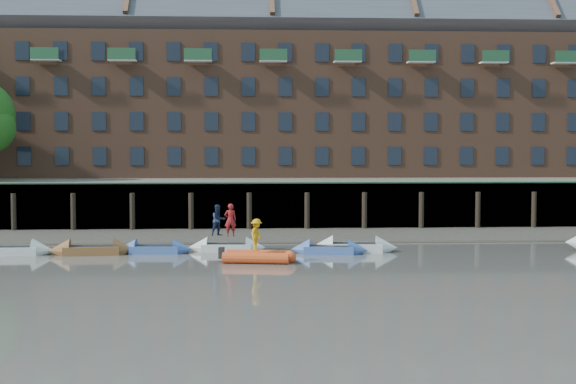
{
  "coord_description": "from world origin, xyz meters",
  "views": [
    {
      "loc": [
        -2.27,
        -33.37,
        5.81
      ],
      "look_at": [
        0.15,
        12.0,
        3.2
      ],
      "focal_mm": 50.0,
      "sensor_mm": 36.0,
      "label": 1
    }
  ],
  "objects": [
    {
      "name": "rowboat_4",
      "position": [
        2.25,
        9.5,
        0.21
      ],
      "size": [
        4.3,
        1.88,
        1.21
      ],
      "rotation": [
        0.0,
        0.0,
        -0.17
      ],
      "color": "#4261AA",
      "rests_on": "ground"
    },
    {
      "name": "person_rower_b",
      "position": [
        -3.77,
        10.97,
        1.7
      ],
      "size": [
        1.05,
        0.97,
        1.74
      ],
      "primitive_type": "imported",
      "rotation": [
        0.0,
        0.0,
        0.46
      ],
      "color": "#19233F",
      "rests_on": "rowboat_3"
    },
    {
      "name": "bank_terrace",
      "position": [
        0.0,
        36.0,
        1.6
      ],
      "size": [
        110.0,
        28.0,
        3.2
      ],
      "primitive_type": "cube",
      "color": "#5E594D",
      "rests_on": "ground"
    },
    {
      "name": "ground",
      "position": [
        0.0,
        0.0,
        0.0
      ],
      "size": [
        220.0,
        220.0,
        0.0
      ],
      "primitive_type": "plane",
      "color": "#615C55",
      "rests_on": "ground"
    },
    {
      "name": "rowboat_0",
      "position": [
        -14.78,
        9.85,
        0.23
      ],
      "size": [
        4.52,
        1.47,
        1.3
      ],
      "rotation": [
        0.0,
        0.0,
        0.04
      ],
      "color": "silver",
      "rests_on": "ground"
    },
    {
      "name": "rowboat_1",
      "position": [
        -10.5,
        9.82,
        0.24
      ],
      "size": [
        4.67,
        1.7,
        1.33
      ],
      "rotation": [
        0.0,
        0.0,
        0.08
      ],
      "color": "brown",
      "rests_on": "ground"
    },
    {
      "name": "person_rib_crew",
      "position": [
        -1.72,
        6.59,
        1.38
      ],
      "size": [
        0.94,
        1.17,
        1.59
      ],
      "primitive_type": "imported",
      "rotation": [
        0.0,
        0.0,
        1.18
      ],
      "color": "orange",
      "rests_on": "rib_tender"
    },
    {
      "name": "apartment_terrace",
      "position": [
        -0.0,
        36.99,
        12.82
      ],
      "size": [
        80.6,
        15.56,
        20.98
      ],
      "color": "brown",
      "rests_on": "bank_terrace"
    },
    {
      "name": "mud_band",
      "position": [
        0.0,
        14.6,
        0.0
      ],
      "size": [
        110.0,
        1.6,
        0.1
      ],
      "primitive_type": "cube",
      "color": "#4C4336",
      "rests_on": "ground"
    },
    {
      "name": "rowboat_2",
      "position": [
        -7.18,
        10.18,
        0.21
      ],
      "size": [
        4.15,
        1.42,
        1.19
      ],
      "rotation": [
        0.0,
        0.0,
        -0.06
      ],
      "color": "#4261AA",
      "rests_on": "ground"
    },
    {
      "name": "foreshore",
      "position": [
        0.0,
        18.0,
        0.0
      ],
      "size": [
        110.0,
        8.0,
        0.5
      ],
      "primitive_type": "cube",
      "color": "#3D382F",
      "rests_on": "ground"
    },
    {
      "name": "river_wall",
      "position": [
        -0.0,
        22.38,
        1.59
      ],
      "size": [
        110.0,
        1.23,
        3.3
      ],
      "color": "#2D2A26",
      "rests_on": "ground"
    },
    {
      "name": "person_rower_a",
      "position": [
        -3.1,
        10.69,
        1.74
      ],
      "size": [
        0.71,
        0.51,
        1.81
      ],
      "primitive_type": "imported",
      "rotation": [
        0.0,
        0.0,
        3.27
      ],
      "color": "maroon",
      "rests_on": "rowboat_3"
    },
    {
      "name": "rowboat_5",
      "position": [
        3.71,
        10.18,
        0.24
      ],
      "size": [
        4.86,
        1.91,
        1.37
      ],
      "rotation": [
        0.0,
        0.0,
        -0.12
      ],
      "color": "silver",
      "rests_on": "ground"
    },
    {
      "name": "rib_tender",
      "position": [
        -1.53,
        6.53,
        0.27
      ],
      "size": [
        3.71,
        2.23,
        0.63
      ],
      "rotation": [
        0.0,
        0.0,
        -0.17
      ],
      "color": "#E04A1C",
      "rests_on": "ground"
    },
    {
      "name": "rowboat_3",
      "position": [
        -3.3,
        10.72,
        0.22
      ],
      "size": [
        4.34,
        1.53,
        1.24
      ],
      "rotation": [
        0.0,
        0.0,
        -0.07
      ],
      "color": "silver",
      "rests_on": "ground"
    }
  ]
}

